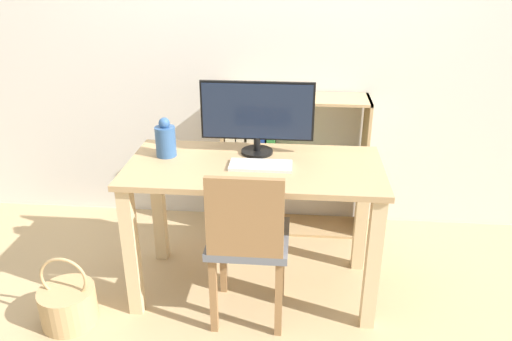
{
  "coord_description": "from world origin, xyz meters",
  "views": [
    {
      "loc": [
        0.22,
        -2.36,
        1.79
      ],
      "look_at": [
        0.0,
        0.1,
        0.69
      ],
      "focal_mm": 35.0,
      "sensor_mm": 36.0,
      "label": 1
    }
  ],
  "objects_px": {
    "monitor": "(258,114)",
    "chair": "(248,239)",
    "keyboard": "(261,165)",
    "bookshelf": "(268,164)",
    "vase": "(166,140)",
    "basket": "(68,304)"
  },
  "relations": [
    {
      "from": "chair",
      "to": "bookshelf",
      "type": "bearing_deg",
      "value": 82.26
    },
    {
      "from": "monitor",
      "to": "bookshelf",
      "type": "bearing_deg",
      "value": 87.61
    },
    {
      "from": "monitor",
      "to": "chair",
      "type": "relative_size",
      "value": 0.69
    },
    {
      "from": "monitor",
      "to": "basket",
      "type": "xyz_separation_m",
      "value": [
        -0.94,
        -0.54,
        -0.89
      ]
    },
    {
      "from": "chair",
      "to": "monitor",
      "type": "bearing_deg",
      "value": 82.69
    },
    {
      "from": "monitor",
      "to": "vase",
      "type": "relative_size",
      "value": 2.82
    },
    {
      "from": "vase",
      "to": "bookshelf",
      "type": "xyz_separation_m",
      "value": [
        0.51,
        0.63,
        -0.39
      ]
    },
    {
      "from": "vase",
      "to": "bookshelf",
      "type": "bearing_deg",
      "value": 51.0
    },
    {
      "from": "bookshelf",
      "to": "basket",
      "type": "distance_m",
      "value": 1.5
    },
    {
      "from": "monitor",
      "to": "bookshelf",
      "type": "xyz_separation_m",
      "value": [
        0.02,
        0.55,
        -0.52
      ]
    },
    {
      "from": "vase",
      "to": "basket",
      "type": "xyz_separation_m",
      "value": [
        -0.45,
        -0.46,
        -0.75
      ]
    },
    {
      "from": "keyboard",
      "to": "chair",
      "type": "relative_size",
      "value": 0.36
    },
    {
      "from": "chair",
      "to": "vase",
      "type": "bearing_deg",
      "value": 137.57
    },
    {
      "from": "monitor",
      "to": "chair",
      "type": "distance_m",
      "value": 0.67
    },
    {
      "from": "keyboard",
      "to": "bookshelf",
      "type": "xyz_separation_m",
      "value": [
        -0.01,
        0.74,
        -0.31
      ]
    },
    {
      "from": "keyboard",
      "to": "chair",
      "type": "height_order",
      "value": "chair"
    },
    {
      "from": "keyboard",
      "to": "basket",
      "type": "distance_m",
      "value": 1.23
    },
    {
      "from": "keyboard",
      "to": "chair",
      "type": "xyz_separation_m",
      "value": [
        -0.04,
        -0.25,
        -0.29
      ]
    },
    {
      "from": "bookshelf",
      "to": "chair",
      "type": "bearing_deg",
      "value": -92.05
    },
    {
      "from": "monitor",
      "to": "basket",
      "type": "distance_m",
      "value": 1.4
    },
    {
      "from": "vase",
      "to": "basket",
      "type": "bearing_deg",
      "value": -134.79
    },
    {
      "from": "monitor",
      "to": "keyboard",
      "type": "xyz_separation_m",
      "value": [
        0.03,
        -0.19,
        -0.22
      ]
    }
  ]
}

